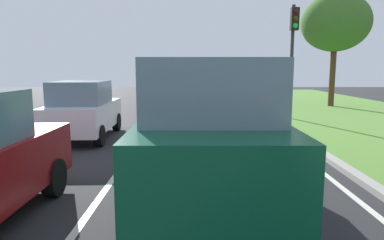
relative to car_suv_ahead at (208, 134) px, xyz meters
The scene contains 8 objects.
ground_plane 5.79m from the car_suv_ahead, 101.18° to the left, with size 60.00×60.00×0.00m, color #262628.
lane_line_center 5.97m from the car_suv_ahead, 107.92° to the left, with size 0.12×32.00×0.01m, color silver.
lane_line_right_edge 6.21m from the car_suv_ahead, 65.83° to the left, with size 0.12×32.00×0.01m, color silver.
curb_right 6.42m from the car_suv_ahead, 61.69° to the left, with size 0.24×48.00×0.12m, color #9E9B93.
car_suv_ahead is the anchor object (origin of this frame).
car_hatchback_far 6.52m from the car_suv_ahead, 123.71° to the left, with size 1.81×3.74×1.78m.
traffic_light_near_right 10.29m from the car_suv_ahead, 67.14° to the left, with size 0.32×0.50×4.74m.
tree_roadside_far 16.57m from the car_suv_ahead, 61.89° to the left, with size 3.72×3.72×6.24m.
Camera 1 is at (0.86, 3.23, 2.16)m, focal length 32.28 mm.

